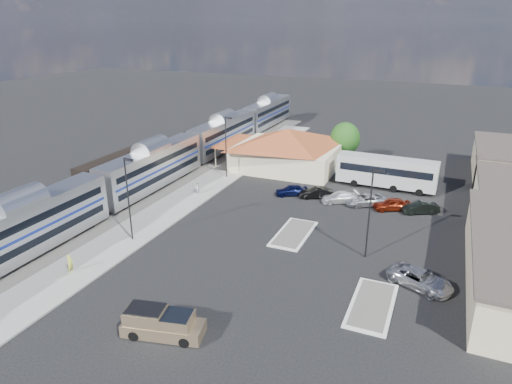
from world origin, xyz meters
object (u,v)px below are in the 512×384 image
at_px(suv, 420,279).
at_px(coach_bus, 387,171).
at_px(station_depot, 287,148).
at_px(pickup_truck, 163,324).

relative_size(suv, coach_bus, 0.42).
bearing_deg(coach_bus, station_depot, 80.07).
xyz_separation_m(station_depot, coach_bus, (15.43, -3.25, -0.69)).
xyz_separation_m(station_depot, pickup_truck, (5.19, -41.60, -2.16)).
height_order(station_depot, coach_bus, station_depot).
bearing_deg(coach_bus, pickup_truck, 166.99).
relative_size(station_depot, suv, 3.30).
xyz_separation_m(station_depot, suv, (21.85, -27.57, -2.36)).
bearing_deg(suv, pickup_truck, 155.02).
relative_size(pickup_truck, coach_bus, 0.47).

